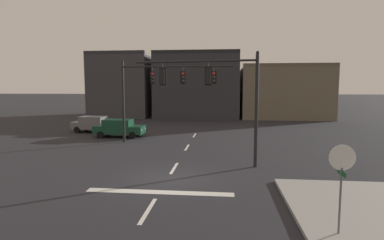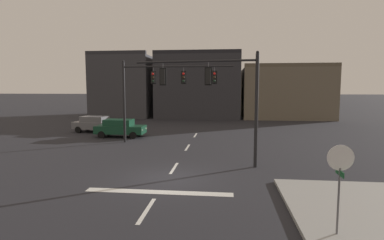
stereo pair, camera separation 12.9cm
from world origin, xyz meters
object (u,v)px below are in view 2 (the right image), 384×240
object	(u,v)px
signal_mast_near_side	(219,89)
car_lot_nearside	(120,128)
car_lot_middle	(95,124)
signal_mast_far_side	(159,85)
stop_sign	(340,168)

from	to	relation	value
signal_mast_near_side	car_lot_nearside	xyz separation A→B (m)	(-9.12, 9.15, -3.55)
car_lot_middle	signal_mast_near_side	bearing A→B (deg)	-43.24
signal_mast_near_side	car_lot_middle	world-z (taller)	signal_mast_near_side
signal_mast_far_side	car_lot_nearside	size ratio (longest dim) A/B	1.99
signal_mast_far_side	car_lot_middle	world-z (taller)	signal_mast_far_side
signal_mast_near_side	stop_sign	bearing A→B (deg)	-66.22
signal_mast_near_side	car_lot_middle	size ratio (longest dim) A/B	1.54
car_lot_nearside	car_lot_middle	distance (m)	4.43
car_lot_middle	car_lot_nearside	bearing A→B (deg)	-37.74
signal_mast_far_side	signal_mast_near_side	bearing A→B (deg)	-53.85
signal_mast_far_side	stop_sign	xyz separation A→B (m)	(8.64, -15.19, -2.55)
signal_mast_near_side	car_lot_nearside	bearing A→B (deg)	134.88
signal_mast_near_side	stop_sign	size ratio (longest dim) A/B	2.52
signal_mast_far_side	car_lot_nearside	world-z (taller)	signal_mast_far_side
signal_mast_near_side	stop_sign	xyz separation A→B (m)	(3.73, -8.47, -2.26)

